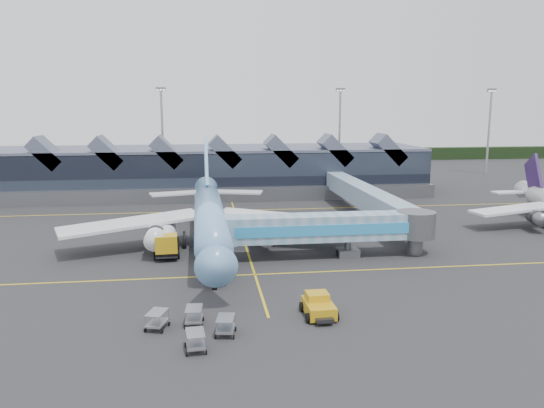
{
  "coord_description": "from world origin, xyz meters",
  "views": [
    {
      "loc": [
        -5.29,
        -62.46,
        17.81
      ],
      "look_at": [
        3.77,
        6.47,
        5.0
      ],
      "focal_mm": 35.0,
      "sensor_mm": 36.0,
      "label": 1
    }
  ],
  "objects": [
    {
      "name": "ground",
      "position": [
        0.0,
        0.0,
        0.0
      ],
      "size": [
        260.0,
        260.0,
        0.0
      ],
      "primitive_type": "plane",
      "color": "#262628",
      "rests_on": "ground"
    },
    {
      "name": "taxi_stripes",
      "position": [
        0.0,
        10.0,
        0.01
      ],
      "size": [
        120.0,
        60.0,
        0.01
      ],
      "color": "gold",
      "rests_on": "ground"
    },
    {
      "name": "tree_line_far",
      "position": [
        0.0,
        110.0,
        2.0
      ],
      "size": [
        260.0,
        4.0,
        4.0
      ],
      "primitive_type": "cube",
      "color": "black",
      "rests_on": "ground"
    },
    {
      "name": "terminal",
      "position": [
        -5.07,
        47.35,
        4.88
      ],
      "size": [
        90.0,
        22.25,
        12.52
      ],
      "color": "black",
      "rests_on": "ground"
    },
    {
      "name": "light_masts",
      "position": [
        21.0,
        62.8,
        12.49
      ],
      "size": [
        132.4,
        42.56,
        22.45
      ],
      "color": "#919299",
      "rests_on": "ground"
    },
    {
      "name": "main_airliner",
      "position": [
        -4.58,
        4.27,
        4.13
      ],
      "size": [
        38.05,
        43.63,
        14.05
      ],
      "rotation": [
        0.0,
        0.0,
        0.01
      ],
      "color": "#6BB3DA",
      "rests_on": "ground"
    },
    {
      "name": "jet_bridge",
      "position": [
        10.57,
        -2.44,
        3.56
      ],
      "size": [
        27.03,
        4.66,
        5.4
      ],
      "rotation": [
        0.0,
        0.0,
        0.01
      ],
      "color": "#6C9BB5",
      "rests_on": "ground"
    },
    {
      "name": "fuel_truck",
      "position": [
        -9.97,
        2.59,
        1.92
      ],
      "size": [
        3.45,
        10.3,
        3.43
      ],
      "rotation": [
        0.0,
        0.0,
        0.06
      ],
      "color": "black",
      "rests_on": "ground"
    },
    {
      "name": "pushback_tug",
      "position": [
        4.34,
        -20.07,
        0.85
      ],
      "size": [
        2.82,
        4.37,
        1.9
      ],
      "rotation": [
        0.0,
        0.0,
        0.02
      ],
      "color": "#C09212",
      "rests_on": "ground"
    },
    {
      "name": "baggage_carts",
      "position": [
        -6.36,
        -22.48,
        0.82
      ],
      "size": [
        7.33,
        7.02,
        1.46
      ],
      "rotation": [
        0.0,
        0.0,
        -0.16
      ],
      "color": "gray",
      "rests_on": "ground"
    }
  ]
}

